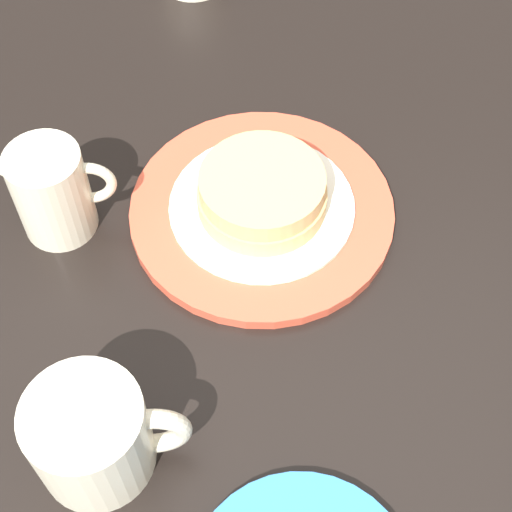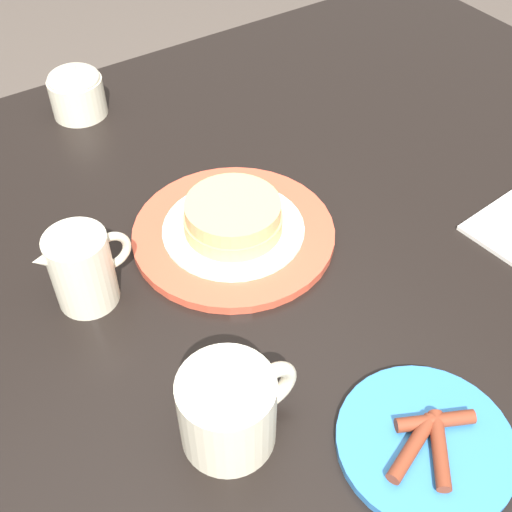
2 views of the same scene
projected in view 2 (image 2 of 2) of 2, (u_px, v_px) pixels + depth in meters
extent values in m
plane|color=#51473F|center=(252.00, 505.00, 1.32)|extent=(8.00, 8.00, 0.00)
cube|color=black|center=(250.00, 263.00, 0.80)|extent=(1.49, 1.04, 0.03)
cube|color=black|center=(381.00, 144.00, 1.59)|extent=(0.07, 0.07, 0.70)
cylinder|color=#DB5138|center=(236.00, 232.00, 0.81)|extent=(0.25, 0.25, 0.01)
cylinder|color=white|center=(235.00, 228.00, 0.80)|extent=(0.18, 0.18, 0.00)
cylinder|color=tan|center=(235.00, 221.00, 0.79)|extent=(0.12, 0.12, 0.02)
cylinder|color=tan|center=(235.00, 209.00, 0.78)|extent=(0.12, 0.12, 0.02)
cylinder|color=#337AC6|center=(425.00, 444.00, 0.61)|extent=(0.17, 0.17, 0.01)
cylinder|color=brown|center=(412.00, 448.00, 0.59)|extent=(0.08, 0.04, 0.01)
cylinder|color=brown|center=(435.00, 421.00, 0.61)|extent=(0.08, 0.05, 0.01)
cylinder|color=brown|center=(439.00, 450.00, 0.59)|extent=(0.06, 0.07, 0.01)
cylinder|color=beige|center=(227.00, 411.00, 0.59)|extent=(0.09, 0.09, 0.09)
torus|color=beige|center=(268.00, 388.00, 0.61)|extent=(0.06, 0.01, 0.06)
cylinder|color=#472819|center=(226.00, 389.00, 0.56)|extent=(0.08, 0.08, 0.00)
cylinder|color=beige|center=(82.00, 270.00, 0.71)|extent=(0.07, 0.07, 0.09)
cone|color=beige|center=(48.00, 259.00, 0.67)|extent=(0.04, 0.03, 0.04)
torus|color=beige|center=(110.00, 251.00, 0.71)|extent=(0.05, 0.01, 0.05)
cylinder|color=beige|center=(78.00, 97.00, 0.99)|extent=(0.08, 0.08, 0.06)
ellipsoid|color=beige|center=(73.00, 78.00, 0.96)|extent=(0.08, 0.08, 0.03)
sphere|color=beige|center=(71.00, 68.00, 0.95)|extent=(0.01, 0.01, 0.01)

